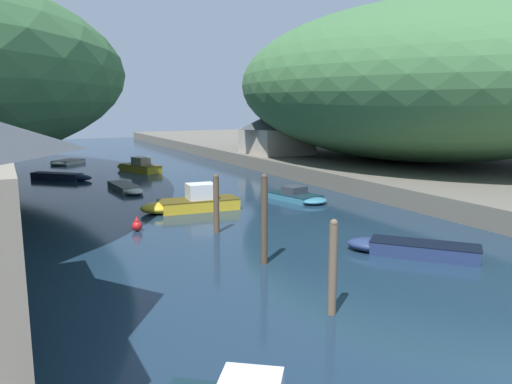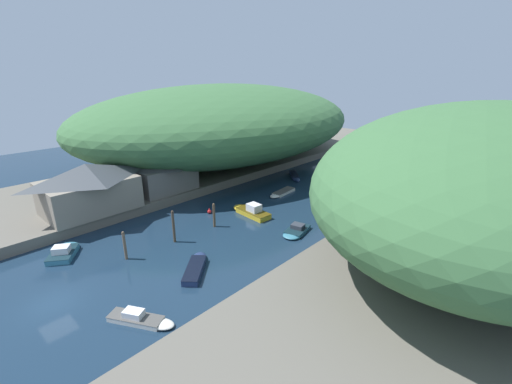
{
  "view_description": "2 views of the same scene",
  "coord_description": "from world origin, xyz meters",
  "px_view_note": "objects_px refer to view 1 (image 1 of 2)",
  "views": [
    {
      "loc": [
        -11.08,
        -4.62,
        6.55
      ],
      "look_at": [
        2.27,
        21.63,
        1.32
      ],
      "focal_mm": 35.0,
      "sensor_mm": 36.0,
      "label": 1
    },
    {
      "loc": [
        27.96,
        -5.62,
        17.92
      ],
      "look_at": [
        -1.78,
        26.14,
        2.45
      ],
      "focal_mm": 24.0,
      "sensor_mm": 36.0,
      "label": 2
    }
  ],
  "objects_px": {
    "channel_buoy_near": "(137,225)",
    "boat_small_dinghy": "(137,167)",
    "boat_far_upstream": "(64,177)",
    "boat_red_skiff": "(300,197)",
    "boat_far_right_bank": "(127,188)",
    "right_bank_cottage": "(276,131)",
    "boat_white_cruiser": "(66,162)",
    "boat_navy_launch": "(190,203)",
    "boat_cabin_cruiser": "(408,248)"
  },
  "relations": [
    {
      "from": "channel_buoy_near",
      "to": "boat_small_dinghy",
      "type": "bearing_deg",
      "value": 76.33
    },
    {
      "from": "boat_small_dinghy",
      "to": "boat_far_upstream",
      "type": "bearing_deg",
      "value": 177.94
    },
    {
      "from": "boat_red_skiff",
      "to": "boat_far_right_bank",
      "type": "relative_size",
      "value": 0.85
    },
    {
      "from": "boat_red_skiff",
      "to": "boat_far_upstream",
      "type": "distance_m",
      "value": 21.94
    },
    {
      "from": "channel_buoy_near",
      "to": "right_bank_cottage",
      "type": "bearing_deg",
      "value": 46.52
    },
    {
      "from": "boat_red_skiff",
      "to": "boat_small_dinghy",
      "type": "relative_size",
      "value": 0.78
    },
    {
      "from": "right_bank_cottage",
      "to": "boat_white_cruiser",
      "type": "relative_size",
      "value": 1.72
    },
    {
      "from": "boat_red_skiff",
      "to": "boat_navy_launch",
      "type": "height_order",
      "value": "boat_navy_launch"
    },
    {
      "from": "boat_small_dinghy",
      "to": "boat_far_right_bank",
      "type": "height_order",
      "value": "boat_small_dinghy"
    },
    {
      "from": "boat_far_right_bank",
      "to": "boat_far_upstream",
      "type": "bearing_deg",
      "value": -71.06
    },
    {
      "from": "boat_white_cruiser",
      "to": "boat_far_upstream",
      "type": "bearing_deg",
      "value": 130.14
    },
    {
      "from": "boat_red_skiff",
      "to": "boat_cabin_cruiser",
      "type": "height_order",
      "value": "boat_red_skiff"
    },
    {
      "from": "boat_navy_launch",
      "to": "boat_far_upstream",
      "type": "xyz_separation_m",
      "value": [
        -5.5,
        17.08,
        -0.22
      ]
    },
    {
      "from": "channel_buoy_near",
      "to": "boat_far_upstream",
      "type": "bearing_deg",
      "value": 93.79
    },
    {
      "from": "boat_far_upstream",
      "to": "channel_buoy_near",
      "type": "relative_size",
      "value": 6.21
    },
    {
      "from": "boat_far_upstream",
      "to": "boat_white_cruiser",
      "type": "bearing_deg",
      "value": -143.31
    },
    {
      "from": "boat_small_dinghy",
      "to": "right_bank_cottage",
      "type": "bearing_deg",
      "value": -28.63
    },
    {
      "from": "boat_far_upstream",
      "to": "boat_cabin_cruiser",
      "type": "distance_m",
      "value": 32.08
    },
    {
      "from": "boat_cabin_cruiser",
      "to": "right_bank_cottage",
      "type": "bearing_deg",
      "value": 29.8
    },
    {
      "from": "boat_cabin_cruiser",
      "to": "boat_small_dinghy",
      "type": "bearing_deg",
      "value": 55.72
    },
    {
      "from": "boat_small_dinghy",
      "to": "boat_cabin_cruiser",
      "type": "bearing_deg",
      "value": -104.79
    },
    {
      "from": "boat_white_cruiser",
      "to": "boat_navy_launch",
      "type": "distance_m",
      "value": 29.44
    },
    {
      "from": "right_bank_cottage",
      "to": "boat_cabin_cruiser",
      "type": "bearing_deg",
      "value": -109.04
    },
    {
      "from": "right_bank_cottage",
      "to": "channel_buoy_near",
      "type": "distance_m",
      "value": 29.57
    },
    {
      "from": "right_bank_cottage",
      "to": "boat_small_dinghy",
      "type": "bearing_deg",
      "value": 173.04
    },
    {
      "from": "boat_far_right_bank",
      "to": "boat_white_cruiser",
      "type": "bearing_deg",
      "value": -88.62
    },
    {
      "from": "boat_small_dinghy",
      "to": "channel_buoy_near",
      "type": "bearing_deg",
      "value": -125.34
    },
    {
      "from": "boat_white_cruiser",
      "to": "boat_far_right_bank",
      "type": "height_order",
      "value": "boat_far_right_bank"
    },
    {
      "from": "boat_navy_launch",
      "to": "channel_buoy_near",
      "type": "relative_size",
      "value": 7.71
    },
    {
      "from": "channel_buoy_near",
      "to": "boat_white_cruiser",
      "type": "bearing_deg",
      "value": 89.82
    },
    {
      "from": "boat_navy_launch",
      "to": "boat_far_right_bank",
      "type": "bearing_deg",
      "value": 16.8
    },
    {
      "from": "boat_navy_launch",
      "to": "boat_red_skiff",
      "type": "bearing_deg",
      "value": -88.27
    },
    {
      "from": "boat_small_dinghy",
      "to": "boat_far_right_bank",
      "type": "distance_m",
      "value": 11.28
    },
    {
      "from": "boat_far_upstream",
      "to": "channel_buoy_near",
      "type": "xyz_separation_m",
      "value": [
        1.36,
        -20.61,
        0.03
      ]
    },
    {
      "from": "boat_far_right_bank",
      "to": "boat_far_upstream",
      "type": "xyz_separation_m",
      "value": [
        -3.61,
        8.27,
        0.06
      ]
    },
    {
      "from": "boat_red_skiff",
      "to": "boat_small_dinghy",
      "type": "xyz_separation_m",
      "value": [
        -6.28,
        19.96,
        0.17
      ]
    },
    {
      "from": "boat_red_skiff",
      "to": "boat_far_upstream",
      "type": "xyz_separation_m",
      "value": [
        -13.27,
        17.47,
        -0.01
      ]
    },
    {
      "from": "boat_white_cruiser",
      "to": "boat_small_dinghy",
      "type": "distance_m",
      "value": 11.07
    },
    {
      "from": "boat_navy_launch",
      "to": "channel_buoy_near",
      "type": "xyz_separation_m",
      "value": [
        -4.14,
        -3.54,
        -0.19
      ]
    },
    {
      "from": "boat_small_dinghy",
      "to": "boat_far_upstream",
      "type": "height_order",
      "value": "boat_small_dinghy"
    },
    {
      "from": "boat_white_cruiser",
      "to": "boat_small_dinghy",
      "type": "relative_size",
      "value": 0.71
    },
    {
      "from": "boat_far_right_bank",
      "to": "boat_cabin_cruiser",
      "type": "bearing_deg",
      "value": 103.86
    },
    {
      "from": "boat_white_cruiser",
      "to": "boat_small_dinghy",
      "type": "xyz_separation_m",
      "value": [
        5.51,
        -9.59,
        0.26
      ]
    },
    {
      "from": "boat_white_cruiser",
      "to": "channel_buoy_near",
      "type": "bearing_deg",
      "value": 136.89
    },
    {
      "from": "boat_red_skiff",
      "to": "boat_far_right_bank",
      "type": "xyz_separation_m",
      "value": [
        -9.66,
        9.2,
        -0.07
      ]
    },
    {
      "from": "right_bank_cottage",
      "to": "boat_white_cruiser",
      "type": "height_order",
      "value": "right_bank_cottage"
    },
    {
      "from": "right_bank_cottage",
      "to": "boat_red_skiff",
      "type": "relative_size",
      "value": 1.58
    },
    {
      "from": "boat_white_cruiser",
      "to": "boat_cabin_cruiser",
      "type": "xyz_separation_m",
      "value": [
        9.46,
        -42.25,
        0.1
      ]
    },
    {
      "from": "boat_red_skiff",
      "to": "boat_navy_launch",
      "type": "xyz_separation_m",
      "value": [
        -7.76,
        0.4,
        0.2
      ]
    },
    {
      "from": "right_bank_cottage",
      "to": "boat_far_right_bank",
      "type": "relative_size",
      "value": 1.34
    }
  ]
}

